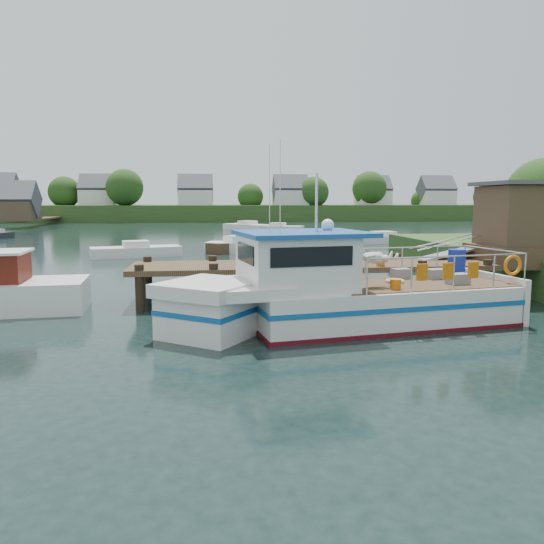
{
  "coord_description": "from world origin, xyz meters",
  "views": [
    {
      "loc": [
        -3.23,
        -19.45,
        3.75
      ],
      "look_at": [
        -1.0,
        -1.5,
        1.3
      ],
      "focal_mm": 35.0,
      "sensor_mm": 36.0,
      "label": 1
    }
  ],
  "objects": [
    {
      "name": "dock",
      "position": [
        6.51,
        0.01,
        2.24
      ],
      "size": [
        16.6,
        3.0,
        4.78
      ],
      "color": "#4A3623",
      "rests_on": "ground"
    },
    {
      "name": "moored_a",
      "position": [
        -7.9,
        16.7,
        0.4
      ],
      "size": [
        6.16,
        3.45,
        1.08
      ],
      "rotation": [
        0.0,
        0.0,
        -0.08
      ],
      "color": "silver",
      "rests_on": "ground"
    },
    {
      "name": "moored_far",
      "position": [
        5.55,
        45.0,
        0.39
      ],
      "size": [
        6.48,
        4.12,
        1.04
      ],
      "rotation": [
        0.0,
        0.0,
        -0.1
      ],
      "color": "silver",
      "rests_on": "ground"
    },
    {
      "name": "moored_d",
      "position": [
        2.01,
        47.79,
        0.45
      ],
      "size": [
        6.16,
        7.11,
        1.2
      ],
      "rotation": [
        0.0,
        0.0,
        0.12
      ],
      "color": "silver",
      "rests_on": "ground"
    },
    {
      "name": "moored_c",
      "position": [
        12.36,
        25.92,
        0.39
      ],
      "size": [
        6.92,
        3.68,
        1.04
      ],
      "rotation": [
        0.0,
        0.0,
        0.05
      ],
      "color": "silver",
      "rests_on": "ground"
    },
    {
      "name": "far_shore",
      "position": [
        0.01,
        82.37,
        2.1
      ],
      "size": [
        140.0,
        42.55,
        9.22
      ],
      "color": "#304C1F",
      "rests_on": "ground"
    },
    {
      "name": "ground_plane",
      "position": [
        0.0,
        0.0,
        0.0
      ],
      "size": [
        160.0,
        160.0,
        0.0
      ],
      "primitive_type": "plane",
      "color": "black"
    },
    {
      "name": "lobster_boat",
      "position": [
        0.66,
        -4.34,
        0.98
      ],
      "size": [
        11.3,
        4.72,
        5.38
      ],
      "rotation": [
        0.0,
        0.0,
        0.16
      ],
      "color": "silver",
      "rests_on": "ground"
    },
    {
      "name": "moored_b",
      "position": [
        -0.48,
        18.48,
        0.45
      ],
      "size": [
        5.83,
        3.31,
        1.22
      ],
      "rotation": [
        0.0,
        0.0,
        0.34
      ],
      "color": "silver",
      "rests_on": "ground"
    },
    {
      "name": "moored_rowboat",
      "position": [
        -1.26,
        19.06,
        0.45
      ],
      "size": [
        4.09,
        3.73,
        1.21
      ],
      "rotation": [
        0.0,
        0.0,
        0.17
      ],
      "color": "#4A3623",
      "rests_on": "ground"
    }
  ]
}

